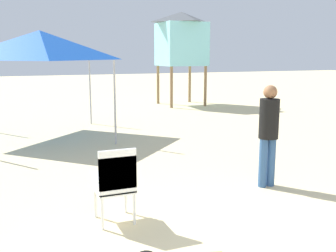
% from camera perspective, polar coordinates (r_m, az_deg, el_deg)
% --- Properties ---
extents(stacked_plastic_chairs, '(0.48, 0.48, 1.02)m').
position_cam_1_polar(stacked_plastic_chairs, '(5.11, -7.65, -7.67)').
color(stacked_plastic_chairs, white).
rests_on(stacked_plastic_chairs, ground).
extents(lifeguard_near_left, '(0.32, 0.32, 1.69)m').
position_cam_1_polar(lifeguard_near_left, '(6.61, 14.43, -0.44)').
color(lifeguard_near_left, '#33598C').
rests_on(lifeguard_near_left, ground).
extents(popup_canopy, '(3.13, 3.13, 2.79)m').
position_cam_1_polar(popup_canopy, '(10.80, -18.11, 11.11)').
color(popup_canopy, '#B2B2B7').
rests_on(popup_canopy, ground).
extents(lifeguard_tower, '(1.98, 1.98, 3.95)m').
position_cam_1_polar(lifeguard_tower, '(17.12, 1.96, 12.57)').
color(lifeguard_tower, olive).
rests_on(lifeguard_tower, ground).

